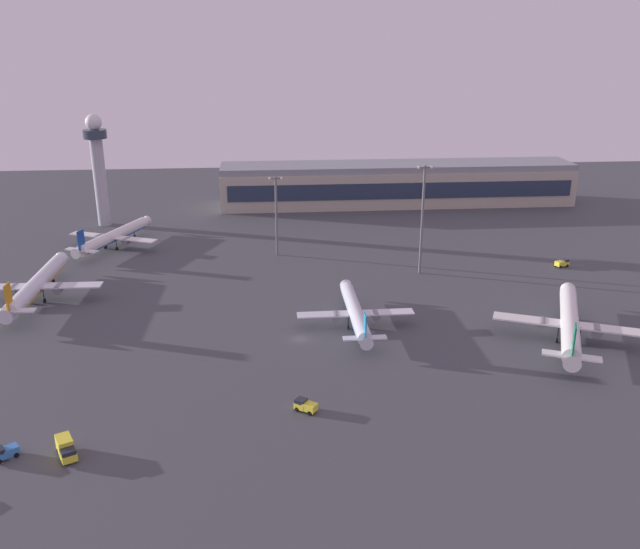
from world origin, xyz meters
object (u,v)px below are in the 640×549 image
object	(u,v)px
airplane_taxiway_distant	(355,312)
airplane_near_gate	(114,236)
apron_light_central	(276,211)
catering_truck	(66,448)
cargo_loader	(562,263)
baggage_tractor	(305,405)
apron_light_east	(423,214)
airplane_far_stand	(36,285)
airplane_terminal_side	(570,323)
control_tower	(98,162)
maintenance_van	(4,453)

from	to	relation	value
airplane_taxiway_distant	airplane_near_gate	bearing A→B (deg)	135.48
airplane_taxiway_distant	apron_light_central	distance (m)	59.02
catering_truck	cargo_loader	distance (m)	147.62
baggage_tractor	apron_light_east	size ratio (longest dim) A/B	0.14
catering_truck	apron_light_central	distance (m)	110.26
airplane_far_stand	cargo_loader	xyz separation A→B (m)	(146.66, 14.35, -3.00)
airplane_taxiway_distant	catering_truck	world-z (taller)	airplane_taxiway_distant
airplane_terminal_side	apron_light_east	xyz separation A→B (m)	(-23.41, 46.94, 13.38)
airplane_near_gate	catering_truck	bearing A→B (deg)	-59.49
airplane_taxiway_distant	airplane_far_stand	xyz separation A→B (m)	(-79.88, 22.82, 0.74)
cargo_loader	control_tower	bearing A→B (deg)	-133.99
baggage_tractor	maintenance_van	xyz separation A→B (m)	(-49.68, -10.53, 0.00)
catering_truck	airplane_terminal_side	bearing A→B (deg)	173.09
baggage_tractor	apron_light_east	world-z (taller)	apron_light_east
airplane_near_gate	maintenance_van	distance (m)	114.88
airplane_taxiway_distant	cargo_loader	xyz separation A→B (m)	(66.78, 37.17, -2.27)
catering_truck	apron_light_central	xyz separation A→B (m)	(36.79, 103.17, 12.61)
airplane_terminal_side	airplane_far_stand	world-z (taller)	airplane_far_stand
maintenance_van	cargo_loader	xyz separation A→B (m)	(130.60, 84.74, 0.00)
control_tower	cargo_loader	world-z (taller)	control_tower
airplane_terminal_side	apron_light_east	size ratio (longest dim) A/B	1.31
airplane_far_stand	airplane_taxiway_distant	bearing A→B (deg)	-14.61
catering_truck	cargo_loader	world-z (taller)	catering_truck
airplane_terminal_side	baggage_tractor	xyz separation A→B (m)	(-60.92, -25.23, -2.99)
airplane_taxiway_distant	catering_truck	size ratio (longest dim) A/B	5.80
control_tower	apron_light_central	world-z (taller)	control_tower
airplane_far_stand	cargo_loader	size ratio (longest dim) A/B	9.41
baggage_tractor	maintenance_van	size ratio (longest dim) A/B	1.00
airplane_taxiway_distant	apron_light_central	bearing A→B (deg)	106.79
airplane_terminal_side	catering_truck	size ratio (longest dim) A/B	6.70
airplane_far_stand	maintenance_van	world-z (taller)	airplane_far_stand
airplane_near_gate	maintenance_van	world-z (taller)	airplane_near_gate
control_tower	baggage_tractor	xyz separation A→B (m)	(64.37, -132.68, -21.48)
baggage_tractor	catering_truck	world-z (taller)	catering_truck
airplane_far_stand	apron_light_central	world-z (taller)	apron_light_central
airplane_far_stand	maintenance_van	xyz separation A→B (m)	(16.06, -70.39, -3.00)
airplane_taxiway_distant	airplane_far_stand	bearing A→B (deg)	163.62
control_tower	apron_light_east	bearing A→B (deg)	-30.71
airplane_terminal_side	catering_truck	distance (m)	107.01
baggage_tractor	apron_light_central	bearing A→B (deg)	37.04
control_tower	airplane_near_gate	bearing A→B (deg)	-72.15
baggage_tractor	cargo_loader	xyz separation A→B (m)	(80.92, 74.21, 0.00)
airplane_terminal_side	cargo_loader	bearing A→B (deg)	90.68
airplane_taxiway_distant	airplane_near_gate	size ratio (longest dim) A/B	0.94
catering_truck	maintenance_van	bearing A→B (deg)	-27.52
airplane_taxiway_distant	maintenance_van	bearing A→B (deg)	-143.73
apron_light_central	apron_light_east	world-z (taller)	apron_light_east
apron_light_central	apron_light_east	xyz separation A→B (m)	(40.56, -20.30, 3.36)
airplane_taxiway_distant	apron_light_central	size ratio (longest dim) A/B	1.43
catering_truck	airplane_near_gate	bearing A→B (deg)	-108.93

